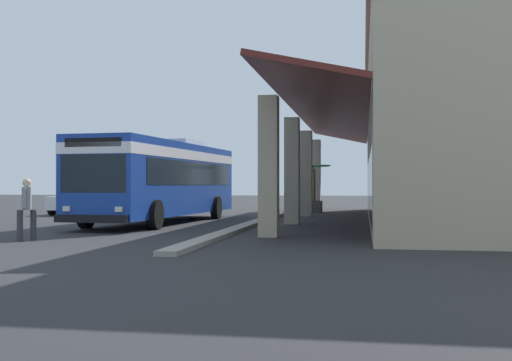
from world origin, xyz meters
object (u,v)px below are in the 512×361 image
pedestrian (27,206)px  potted_palm (314,200)px  transit_bus (162,176)px  parked_sedan_white (84,199)px

pedestrian → potted_palm: 19.31m
transit_bus → parked_sedan_white: 8.88m
pedestrian → transit_bus: bearing=172.8°
parked_sedan_white → pedestrian: size_ratio=2.68×
parked_sedan_white → potted_palm: 12.05m
transit_bus → parked_sedan_white: transit_bus is taller
parked_sedan_white → potted_palm: (-3.75, 11.45, -0.08)m
pedestrian → potted_palm: potted_palm is taller
potted_palm → transit_bus: bearing=-27.6°
transit_bus → pedestrian: size_ratio=6.79×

